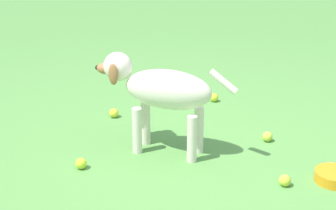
{
  "coord_description": "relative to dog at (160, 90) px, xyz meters",
  "views": [
    {
      "loc": [
        0.92,
        -2.71,
        1.5
      ],
      "look_at": [
        -0.2,
        0.11,
        0.31
      ],
      "focal_mm": 58.39,
      "sensor_mm": 36.0,
      "label": 1
    }
  ],
  "objects": [
    {
      "name": "tennis_ball_1",
      "position": [
        0.59,
        0.38,
        -0.37
      ],
      "size": [
        0.07,
        0.07,
        0.07
      ],
      "primitive_type": "sphere",
      "color": "#C1D840",
      "rests_on": "ground"
    },
    {
      "name": "tennis_ball_2",
      "position": [
        -0.34,
        -0.39,
        -0.37
      ],
      "size": [
        0.07,
        0.07,
        0.07
      ],
      "primitive_type": "sphere",
      "color": "#C2E030",
      "rests_on": "ground"
    },
    {
      "name": "tennis_ball_3",
      "position": [
        -0.51,
        0.37,
        -0.37
      ],
      "size": [
        0.07,
        0.07,
        0.07
      ],
      "primitive_type": "sphere",
      "color": "yellow",
      "rests_on": "ground"
    },
    {
      "name": "tennis_ball_4",
      "position": [
        0.06,
        0.94,
        -0.37
      ],
      "size": [
        0.07,
        0.07,
        0.07
      ],
      "primitive_type": "sphere",
      "color": "#C4D52E",
      "rests_on": "ground"
    },
    {
      "name": "water_bowl",
      "position": [
        1.04,
        -0.0,
        -0.37
      ],
      "size": [
        0.22,
        0.22,
        0.06
      ],
      "primitive_type": "cylinder",
      "color": "orange",
      "rests_on": "ground"
    },
    {
      "name": "dog",
      "position": [
        0.0,
        0.0,
        0.0
      ],
      "size": [
        0.9,
        0.22,
        0.6
      ],
      "rotation": [
        0.0,
        0.0,
        3.16
      ],
      "color": "silver",
      "rests_on": "ground"
    },
    {
      "name": "ground",
      "position": [
        0.25,
        -0.11,
        -0.4
      ],
      "size": [
        14.0,
        14.0,
        0.0
      ],
      "primitive_type": "plane",
      "color": "#548C42"
    },
    {
      "name": "tennis_ball_0",
      "position": [
        0.8,
        -0.15,
        -0.37
      ],
      "size": [
        0.07,
        0.07,
        0.07
      ],
      "primitive_type": "sphere",
      "color": "#C1DA39",
      "rests_on": "ground"
    }
  ]
}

